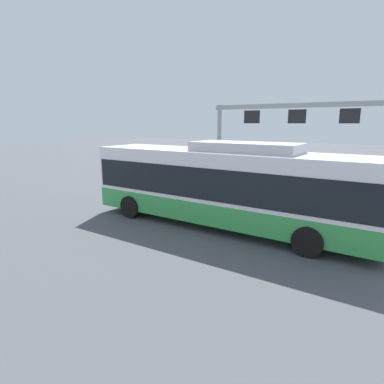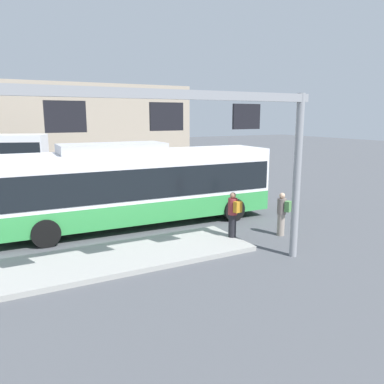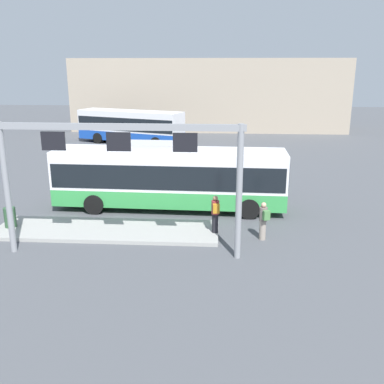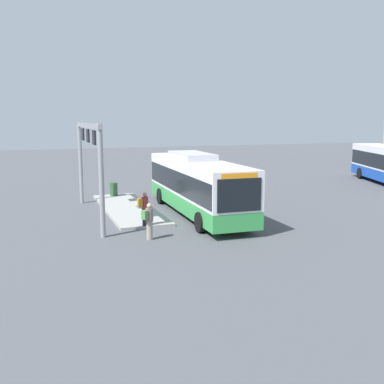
{
  "view_description": "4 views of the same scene",
  "coord_description": "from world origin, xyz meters",
  "px_view_note": "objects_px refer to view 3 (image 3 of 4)",
  "views": [
    {
      "loc": [
        -5.68,
        11.37,
        4.18
      ],
      "look_at": [
        1.62,
        -0.14,
        1.24
      ],
      "focal_mm": 30.05,
      "sensor_mm": 36.0,
      "label": 1
    },
    {
      "loc": [
        -5.21,
        -14.8,
        4.51
      ],
      "look_at": [
        2.2,
        -0.89,
        1.38
      ],
      "focal_mm": 35.8,
      "sensor_mm": 36.0,
      "label": 2
    },
    {
      "loc": [
        2.6,
        -21.54,
        7.2
      ],
      "look_at": [
        1.21,
        -0.78,
        1.15
      ],
      "focal_mm": 40.78,
      "sensor_mm": 36.0,
      "label": 3
    },
    {
      "loc": [
        23.44,
        -8.73,
        5.41
      ],
      "look_at": [
        1.54,
        -0.84,
        1.56
      ],
      "focal_mm": 41.56,
      "sensor_mm": 36.0,
      "label": 4
    }
  ],
  "objects_px": {
    "bus_main": "(169,175)",
    "person_boarding": "(263,220)",
    "bus_background_left": "(130,125)",
    "trash_bin": "(10,217)",
    "person_waiting_near": "(215,213)"
  },
  "relations": [
    {
      "from": "bus_main",
      "to": "person_boarding",
      "type": "height_order",
      "value": "bus_main"
    },
    {
      "from": "bus_background_left",
      "to": "trash_bin",
      "type": "distance_m",
      "value": 23.1
    },
    {
      "from": "person_waiting_near",
      "to": "trash_bin",
      "type": "xyz_separation_m",
      "value": [
        -9.26,
        0.1,
        -0.44
      ]
    },
    {
      "from": "bus_main",
      "to": "person_boarding",
      "type": "xyz_separation_m",
      "value": [
        4.47,
        -3.95,
        -0.92
      ]
    },
    {
      "from": "bus_background_left",
      "to": "person_waiting_near",
      "type": "bearing_deg",
      "value": -50.18
    },
    {
      "from": "bus_main",
      "to": "bus_background_left",
      "type": "bearing_deg",
      "value": 108.69
    },
    {
      "from": "person_boarding",
      "to": "person_waiting_near",
      "type": "distance_m",
      "value": 2.08
    },
    {
      "from": "bus_background_left",
      "to": "person_boarding",
      "type": "xyz_separation_m",
      "value": [
        10.47,
        -23.45,
        -0.89
      ]
    },
    {
      "from": "bus_background_left",
      "to": "person_waiting_near",
      "type": "distance_m",
      "value": 24.65
    },
    {
      "from": "bus_background_left",
      "to": "person_boarding",
      "type": "distance_m",
      "value": 25.7
    },
    {
      "from": "person_waiting_near",
      "to": "bus_main",
      "type": "bearing_deg",
      "value": 24.62
    },
    {
      "from": "person_boarding",
      "to": "trash_bin",
      "type": "xyz_separation_m",
      "value": [
        -11.31,
        0.39,
        -0.28
      ]
    },
    {
      "from": "person_boarding",
      "to": "person_waiting_near",
      "type": "xyz_separation_m",
      "value": [
        -2.05,
        0.3,
        0.16
      ]
    },
    {
      "from": "person_waiting_near",
      "to": "person_boarding",
      "type": "bearing_deg",
      "value": -107.13
    },
    {
      "from": "bus_background_left",
      "to": "trash_bin",
      "type": "bearing_deg",
      "value": -72.26
    }
  ]
}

